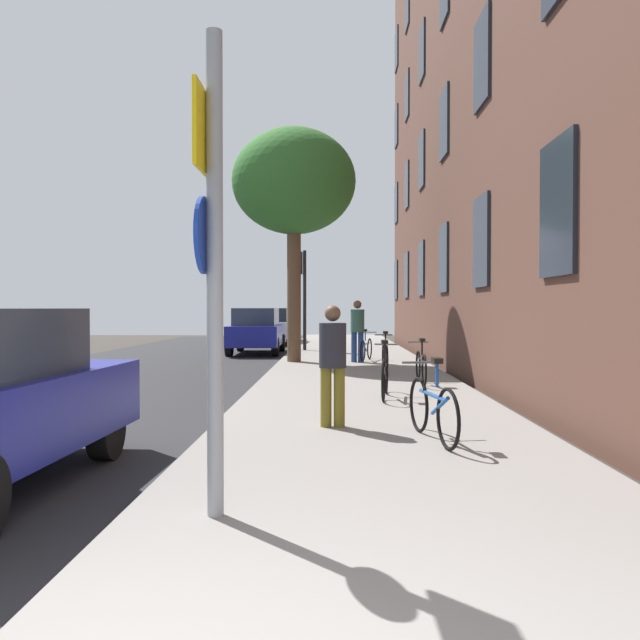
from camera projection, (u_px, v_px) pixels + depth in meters
name	position (u px, v px, depth m)	size (l,w,h in m)	color
ground_plane	(224.00, 369.00, 17.05)	(41.80, 41.80, 0.00)	#332D28
road_asphalt	(147.00, 368.00, 17.10)	(7.00, 38.00, 0.01)	#232326
sidewalk	(353.00, 367.00, 16.98)	(4.20, 38.00, 0.12)	gray
sign_post	(212.00, 248.00, 4.57)	(0.16, 0.60, 3.51)	gray
traffic_light	(302.00, 282.00, 22.67)	(0.43, 0.24, 3.58)	black
tree_near	(294.00, 183.00, 17.79)	(3.49, 3.49, 6.57)	brown
bicycle_0	(433.00, 408.00, 7.19)	(0.46, 1.67, 0.96)	black
bicycle_1	(385.00, 375.00, 10.67)	(0.42, 1.69, 0.98)	black
bicycle_2	(421.00, 366.00, 12.58)	(0.42, 1.68, 0.92)	black
bicycle_3	(385.00, 356.00, 14.74)	(0.42, 1.66, 0.98)	black
bicycle_4	(366.00, 348.00, 18.21)	(0.55, 1.59, 0.91)	black
pedestrian_0	(333.00, 357.00, 8.04)	(0.41, 0.41, 1.55)	olive
pedestrian_1	(357.00, 327.00, 17.66)	(0.48, 0.48, 1.73)	navy
car_1	(257.00, 330.00, 22.42)	(1.78, 4.05, 1.62)	navy
car_2	(273.00, 326.00, 28.54)	(2.02, 4.12, 1.62)	silver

